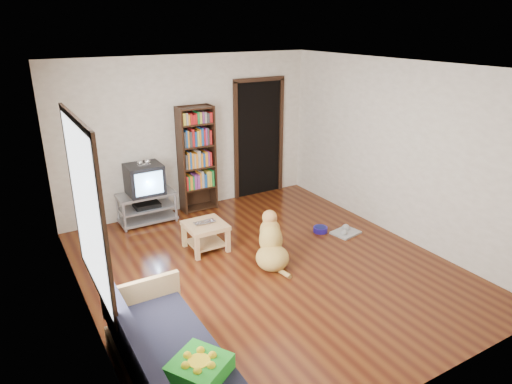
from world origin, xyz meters
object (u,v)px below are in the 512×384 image
dog_bowl (320,229)px  tv_stand (147,207)px  dog (271,245)px  grey_rag (346,233)px  coffee_table (205,231)px  crt_tv (144,179)px  laptop (206,224)px  bookshelf (197,154)px  green_cushion (200,368)px  sofa (168,365)px

dog_bowl → tv_stand: bearing=141.7°
dog → grey_rag: bearing=6.8°
dog_bowl → coffee_table: bearing=167.8°
dog_bowl → crt_tv: crt_tv is taller
grey_rag → tv_stand: 3.20m
grey_rag → dog: dog is taller
laptop → crt_tv: crt_tv is taller
bookshelf → dog: size_ratio=2.10×
crt_tv → dog: (1.02, -2.19, -0.48)m
coffee_table → dog_bowl: bearing=-12.2°
dog_bowl → crt_tv: size_ratio=0.38×
coffee_table → grey_rag: bearing=-17.0°
laptop → dog_bowl: size_ratio=1.42×
green_cushion → tv_stand: bearing=46.6°
laptop → bookshelf: size_ratio=0.17×
dog_bowl → bookshelf: bearing=124.3°
tv_stand → green_cushion: bearing=-101.9°
sofa → dog: bearing=36.3°
tv_stand → coffee_table: bearing=-72.6°
crt_tv → bookshelf: (0.95, 0.07, 0.26)m
dog_bowl → bookshelf: (-1.25, 1.83, 0.96)m
dog_bowl → sofa: (-3.17, -1.89, 0.22)m
crt_tv → coffee_table: size_ratio=1.05×
sofa → dog: size_ratio=2.10×
green_cushion → grey_rag: size_ratio=1.05×
green_cushion → dog_bowl: (3.05, 2.31, -0.45)m
sofa → coffee_table: (1.40, 2.28, 0.02)m
tv_stand → bookshelf: size_ratio=0.50×
tv_stand → dog: size_ratio=1.05×
dog → crt_tv: bearing=115.1°
grey_rag → coffee_table: 2.19m
grey_rag → crt_tv: 3.29m
grey_rag → dog: size_ratio=0.47×
grey_rag → tv_stand: tv_stand is taller
grey_rag → dog: (-1.48, -0.18, 0.25)m
bookshelf → sofa: (-1.92, -3.72, -0.74)m
bookshelf → sofa: 4.26m
green_cushion → bookshelf: (1.80, 4.14, 0.51)m
laptop → bookshelf: bearing=69.7°
sofa → tv_stand: bearing=75.0°
grey_rag → coffee_table: size_ratio=0.73×
tv_stand → coffee_table: 1.42m
green_cushion → dog: (1.87, 1.89, -0.23)m
crt_tv → dog: crt_tv is taller
dog_bowl → dog: size_ratio=0.26×
crt_tv → grey_rag: bearing=-38.8°
green_cushion → grey_rag: green_cushion is taller
laptop → dog_bowl: 1.85m
crt_tv → coffee_table: 1.51m
tv_stand → bookshelf: 1.20m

